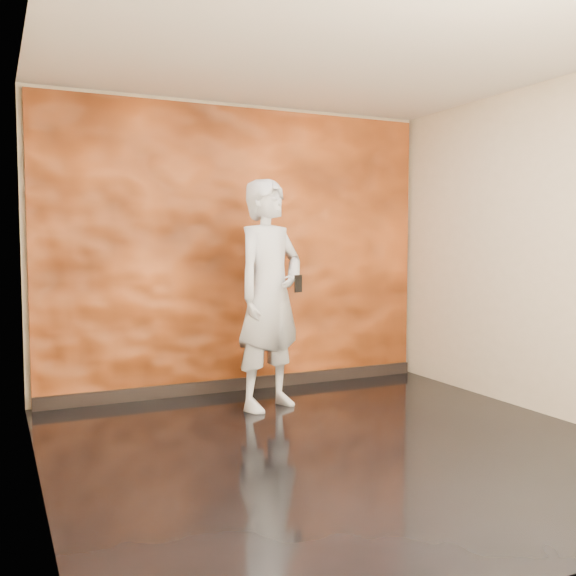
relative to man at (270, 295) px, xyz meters
The scene contains 5 objects.
room 1.25m from the man, 88.53° to the right, with size 4.02×4.02×2.81m.
feature_wall 0.86m from the man, 87.74° to the left, with size 3.90×0.06×2.75m, color orange.
baseboard 1.19m from the man, 87.62° to the left, with size 3.90×0.04×0.12m, color black.
man is the anchor object (origin of this frame).
phone 0.33m from the man, 63.25° to the right, with size 0.08×0.02×0.15m, color black.
Camera 1 is at (-2.23, -3.94, 1.46)m, focal length 40.00 mm.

